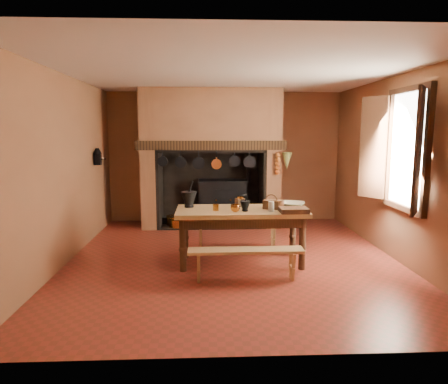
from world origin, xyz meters
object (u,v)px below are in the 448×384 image
at_px(iron_range, 223,201).
at_px(work_table, 241,218).
at_px(bench_front, 246,257).
at_px(coffee_grinder, 240,202).
at_px(wicker_basket, 271,204).
at_px(mixing_bowl, 293,205).

xyz_separation_m(iron_range, work_table, (0.15, -2.68, 0.21)).
bearing_deg(bench_front, coffee_grinder, 89.84).
relative_size(bench_front, wicker_basket, 5.58).
bearing_deg(mixing_bowl, wicker_basket, -171.36).
bearing_deg(mixing_bowl, coffee_grinder, 169.11).
relative_size(bench_front, mixing_bowl, 4.26).
relative_size(mixing_bowl, wicker_basket, 1.31).
bearing_deg(coffee_grinder, work_table, -111.49).
bearing_deg(iron_range, work_table, -86.80).
bearing_deg(iron_range, coffee_grinder, -86.47).
distance_m(work_table, coffee_grinder, 0.29).
height_order(bench_front, wicker_basket, wicker_basket).
distance_m(iron_range, work_table, 2.69).
xyz_separation_m(bench_front, coffee_grinder, (0.00, 0.92, 0.58)).
bearing_deg(mixing_bowl, bench_front, -135.21).
bearing_deg(wicker_basket, bench_front, -101.35).
distance_m(work_table, wicker_basket, 0.49).
height_order(iron_range, bench_front, iron_range).
bearing_deg(iron_range, bench_front, -87.47).
bearing_deg(bench_front, mixing_bowl, 44.79).
distance_m(iron_range, bench_front, 3.39).
xyz_separation_m(mixing_bowl, wicker_basket, (-0.33, -0.05, 0.03)).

